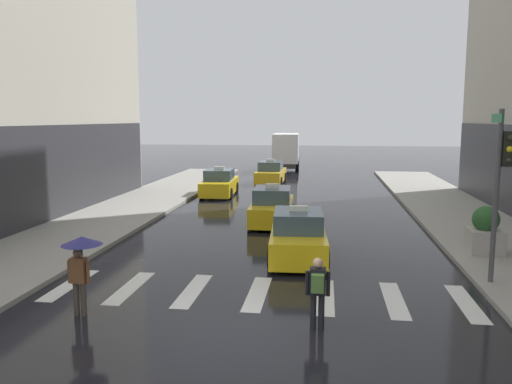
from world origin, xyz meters
The scene contains 11 objects.
ground_plane centered at (0.00, 0.00, 0.00)m, with size 160.00×160.00×0.00m, color black.
crosswalk_markings centered at (0.00, 3.00, 0.00)m, with size 11.30×2.80×0.01m.
traffic_light_pole centered at (6.51, 4.43, 3.26)m, with size 0.44×0.84×4.80m.
taxi_lead centered at (0.89, 6.78, 0.72)m, with size 2.12×4.63×1.80m.
taxi_second centered at (-0.59, 12.42, 0.72)m, with size 2.07×4.60×1.80m.
taxi_third centered at (-4.65, 20.27, 0.72)m, with size 2.07×4.61×1.80m.
taxi_fourth centered at (-2.15, 26.48, 0.72)m, with size 2.02×4.58×1.80m.
box_truck centered at (-1.79, 36.35, 1.85)m, with size 2.52×7.62×3.35m.
pedestrian_with_umbrella centered at (-3.94, 0.91, 1.52)m, with size 0.96×0.96×1.94m.
pedestrian_with_backpack centered at (1.63, 0.80, 0.97)m, with size 0.55×0.43×1.65m.
planter_near_corner centered at (7.20, 7.77, 0.87)m, with size 1.10×1.10×1.60m.
Camera 1 is at (1.75, -10.13, 4.69)m, focal length 35.78 mm.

